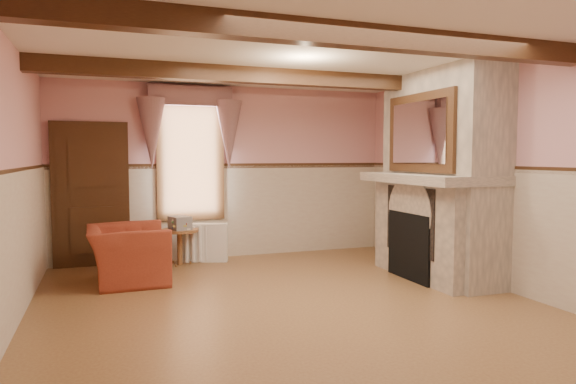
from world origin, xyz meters
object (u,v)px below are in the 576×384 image
object	(u,v)px
armchair	(128,254)
side_table	(180,247)
radiator	(205,243)
mantel_clock	(398,165)
oil_lamp	(418,163)
bowl	(433,171)

from	to	relation	value
armchair	side_table	xyz separation A→B (m)	(0.79, 0.86, -0.10)
armchair	radiator	xyz separation A→B (m)	(1.20, 0.98, -0.07)
armchair	side_table	world-z (taller)	armchair
side_table	mantel_clock	size ratio (longest dim) A/B	2.37
oil_lamp	armchair	bearing A→B (deg)	167.96
side_table	bowl	distance (m)	3.89
armchair	mantel_clock	size ratio (longest dim) A/B	4.76
armchair	bowl	distance (m)	4.20
radiator	bowl	xyz separation A→B (m)	(2.68, -2.16, 1.16)
mantel_clock	radiator	bearing A→B (deg)	154.18
bowl	oil_lamp	bearing A→B (deg)	90.00
armchair	oil_lamp	world-z (taller)	oil_lamp
side_table	mantel_clock	xyz separation A→B (m)	(3.09, -1.17, 1.25)
side_table	bowl	world-z (taller)	bowl
side_table	mantel_clock	world-z (taller)	mantel_clock
bowl	radiator	bearing A→B (deg)	141.16
radiator	side_table	bearing A→B (deg)	-145.16
radiator	mantel_clock	xyz separation A→B (m)	(2.68, -1.30, 1.22)
mantel_clock	oil_lamp	size ratio (longest dim) A/B	0.86
radiator	oil_lamp	world-z (taller)	oil_lamp
bowl	side_table	bearing A→B (deg)	146.62
side_table	radiator	xyz separation A→B (m)	(0.41, 0.12, 0.02)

